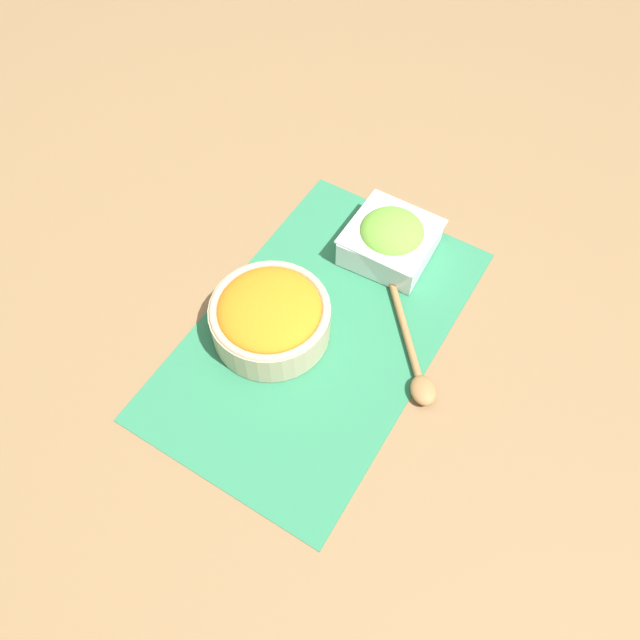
{
  "coord_description": "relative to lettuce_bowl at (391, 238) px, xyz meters",
  "views": [
    {
      "loc": [
        -0.46,
        -0.28,
        0.86
      ],
      "look_at": [
        0.0,
        0.0,
        0.03
      ],
      "focal_mm": 35.0,
      "sensor_mm": 36.0,
      "label": 1
    }
  ],
  "objects": [
    {
      "name": "ground_plane",
      "position": [
        -0.2,
        0.02,
        -0.04
      ],
      "size": [
        3.0,
        3.0,
        0.0
      ],
      "primitive_type": "plane",
      "color": "olive"
    },
    {
      "name": "placemat",
      "position": [
        -0.2,
        0.02,
        -0.04
      ],
      "size": [
        0.59,
        0.36,
        0.0
      ],
      "color": "#2D7A51",
      "rests_on": "ground_plane"
    },
    {
      "name": "lettuce_bowl",
      "position": [
        0.0,
        0.0,
        0.0
      ],
      "size": [
        0.15,
        0.15,
        0.08
      ],
      "color": "white",
      "rests_on": "placemat"
    },
    {
      "name": "carrot_bowl",
      "position": [
        -0.25,
        0.09,
        0.01
      ],
      "size": [
        0.19,
        0.19,
        0.08
      ],
      "color": "#C6B28E",
      "rests_on": "placemat"
    },
    {
      "name": "wooden_spoon",
      "position": [
        -0.19,
        -0.14,
        -0.03
      ],
      "size": [
        0.2,
        0.18,
        0.02
      ],
      "color": "#9E7042",
      "rests_on": "placemat"
    }
  ]
}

